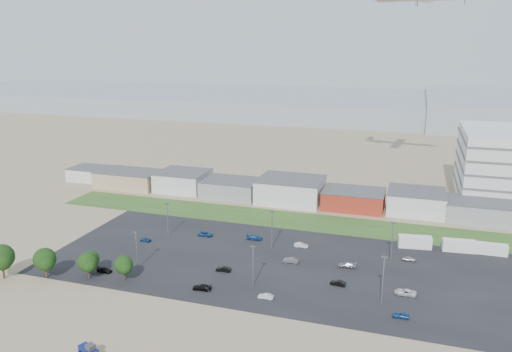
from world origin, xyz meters
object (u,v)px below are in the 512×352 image
at_px(tree_far_left, 2,260).
at_px(parked_car_2, 401,315).
at_px(parked_car_7, 291,260).
at_px(parked_car_9, 206,234).
at_px(box_trailer_a, 415,242).
at_px(parked_car_10, 104,270).
at_px(parked_car_8, 409,259).
at_px(parked_car_13, 266,296).
at_px(parked_car_3, 202,287).
at_px(parked_car_6, 254,237).
at_px(telehandler, 88,350).
at_px(parked_car_4, 223,269).
at_px(parked_car_11, 301,245).
at_px(parked_car_5, 145,240).
at_px(parked_car_1, 338,283).
at_px(parked_car_12, 347,265).
at_px(parked_car_0, 405,292).

bearing_deg(tree_far_left, parked_car_2, 6.62).
bearing_deg(parked_car_7, parked_car_9, -110.51).
distance_m(box_trailer_a, parked_car_10, 81.25).
height_order(parked_car_8, parked_car_13, parked_car_8).
xyz_separation_m(parked_car_3, parked_car_6, (2.06, 31.92, 0.02)).
relative_size(telehandler, parked_car_2, 1.94).
relative_size(box_trailer_a, parked_car_4, 2.35).
bearing_deg(parked_car_10, box_trailer_a, -58.22).
xyz_separation_m(parked_car_10, parked_car_11, (41.99, 29.53, 0.05)).
height_order(tree_far_left, parked_car_5, tree_far_left).
distance_m(parked_car_8, parked_car_13, 41.68).
xyz_separation_m(parked_car_1, parked_car_13, (-13.96, -10.95, -0.03)).
height_order(box_trailer_a, parked_car_2, box_trailer_a).
height_order(parked_car_7, parked_car_8, parked_car_7).
distance_m(parked_car_1, parked_car_10, 55.91).
height_order(box_trailer_a, parked_car_3, box_trailer_a).
bearing_deg(parked_car_3, parked_car_9, -162.68).
xyz_separation_m(parked_car_5, parked_car_13, (41.43, -20.81, 0.01)).
xyz_separation_m(box_trailer_a, parked_car_10, (-71.35, -38.85, -1.04)).
relative_size(parked_car_10, parked_car_11, 1.05).
xyz_separation_m(parked_car_2, parked_car_10, (-69.16, -0.27, -0.00)).
height_order(parked_car_1, parked_car_3, parked_car_3).
xyz_separation_m(parked_car_2, parked_car_11, (-27.18, 29.26, 0.05)).
distance_m(parked_car_3, parked_car_5, 34.11).
relative_size(tree_far_left, parked_car_13, 2.82).
bearing_deg(parked_car_3, parked_car_4, 168.83).
height_order(tree_far_left, parked_car_12, tree_far_left).
bearing_deg(parked_car_1, box_trailer_a, 157.50).
bearing_deg(parked_car_7, parked_car_5, -92.06).
height_order(parked_car_6, parked_car_10, parked_car_6).
bearing_deg(parked_car_0, parked_car_2, 0.35).
bearing_deg(parked_car_0, parked_car_9, -105.01).
height_order(telehandler, tree_far_left, tree_far_left).
bearing_deg(parked_car_3, parked_car_11, 147.98).
height_order(parked_car_3, parked_car_8, parked_car_3).
distance_m(box_trailer_a, parked_car_4, 53.09).
height_order(parked_car_7, parked_car_10, parked_car_7).
bearing_deg(parked_car_12, parked_car_0, 47.92).
distance_m(parked_car_3, parked_car_6, 31.99).
bearing_deg(telehandler, parked_car_5, 131.74).
bearing_deg(telehandler, parked_car_13, 73.51).
distance_m(parked_car_3, parked_car_4, 10.32).
xyz_separation_m(parked_car_2, parked_car_12, (-13.60, 20.39, 0.06)).
xyz_separation_m(parked_car_1, parked_car_11, (-12.95, 19.14, 0.03)).
bearing_deg(parked_car_7, tree_far_left, -65.35).
bearing_deg(parked_car_9, parked_car_12, -101.39).
bearing_deg(box_trailer_a, parked_car_13, -135.14).
xyz_separation_m(parked_car_9, parked_car_10, (-13.93, -29.23, -0.01)).
bearing_deg(parked_car_7, parked_car_13, -2.63).
height_order(parked_car_1, parked_car_11, parked_car_11).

